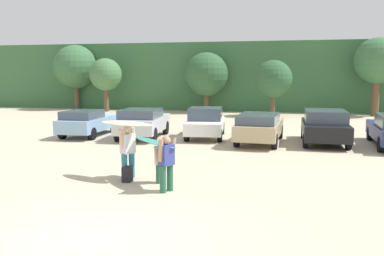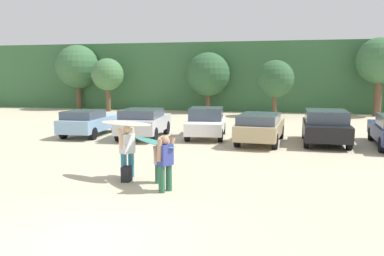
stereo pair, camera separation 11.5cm
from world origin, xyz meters
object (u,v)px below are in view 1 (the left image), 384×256
at_px(parked_car_white, 205,122).
at_px(backpack_dropped, 127,174).
at_px(parked_car_black, 325,126).
at_px(surfboard_cream, 126,123).
at_px(person_companion, 166,160).
at_px(person_adult, 128,149).
at_px(parked_car_sky_blue, 88,122).
at_px(parked_car_tan, 260,127).
at_px(surfboard_teal, 155,142).
at_px(parked_car_silver, 143,122).
at_px(person_child, 161,161).

bearing_deg(parked_car_white, backpack_dropped, 169.67).
relative_size(parked_car_black, surfboard_cream, 2.07).
bearing_deg(person_companion, backpack_dropped, 2.80).
bearing_deg(parked_car_black, person_adult, 141.04).
distance_m(parked_car_sky_blue, parked_car_tan, 8.85).
distance_m(surfboard_cream, surfboard_teal, 1.18).
relative_size(parked_car_silver, parked_car_white, 1.02).
height_order(parked_car_sky_blue, person_adult, person_adult).
relative_size(parked_car_white, parked_car_black, 0.98).
bearing_deg(person_adult, parked_car_white, -65.23).
relative_size(parked_car_silver, surfboard_cream, 2.08).
distance_m(parked_car_silver, person_companion, 9.56).
bearing_deg(parked_car_black, parked_car_white, 84.57).
bearing_deg(surfboard_cream, person_adult, -93.15).
xyz_separation_m(surfboard_cream, backpack_dropped, (0.15, -0.36, -1.48)).
distance_m(person_child, backpack_dropped, 1.10).
xyz_separation_m(parked_car_black, surfboard_cream, (-6.60, -7.84, 0.89)).
height_order(parked_car_tan, surfboard_teal, parked_car_tan).
distance_m(parked_car_black, surfboard_cream, 10.29).
distance_m(person_companion, surfboard_teal, 1.02).
height_order(parked_car_sky_blue, surfboard_teal, parked_car_sky_blue).
height_order(parked_car_white, person_child, parked_car_white).
bearing_deg(parked_car_tan, parked_car_sky_blue, 91.87).
xyz_separation_m(parked_car_white, parked_car_black, (5.70, -0.67, 0.05)).
xyz_separation_m(person_companion, surfboard_cream, (-1.58, 1.11, 0.84)).
relative_size(parked_car_white, person_companion, 2.64).
height_order(person_adult, surfboard_cream, surfboard_cream).
relative_size(parked_car_tan, person_companion, 3.03).
bearing_deg(parked_car_white, parked_car_sky_blue, 91.26).
bearing_deg(person_companion, parked_car_white, -55.27).
xyz_separation_m(person_adult, surfboard_cream, (-0.02, -0.05, 0.79)).
bearing_deg(parked_car_silver, parked_car_tan, -96.77).
distance_m(parked_car_black, surfboard_teal, 9.91).
xyz_separation_m(parked_car_white, surfboard_teal, (0.11, -8.85, 0.45)).
xyz_separation_m(parked_car_silver, surfboard_teal, (3.17, -8.02, 0.41)).
height_order(parked_car_silver, surfboard_cream, surfboard_cream).
relative_size(parked_car_silver, surfboard_teal, 1.97).
distance_m(person_child, surfboard_teal, 0.58).
xyz_separation_m(parked_car_white, surfboard_cream, (-0.91, -8.51, 0.94)).
bearing_deg(parked_car_tan, person_companion, 170.73).
bearing_deg(surfboard_cream, parked_car_tan, -96.99).
xyz_separation_m(parked_car_silver, person_adult, (2.17, -7.63, 0.11)).
xyz_separation_m(parked_car_white, person_adult, (-0.88, -8.45, 0.15)).
distance_m(parked_car_sky_blue, surfboard_cream, 9.40).
height_order(parked_car_tan, backpack_dropped, parked_car_tan).
relative_size(parked_car_tan, person_child, 3.99).
bearing_deg(backpack_dropped, surfboard_teal, 1.30).
bearing_deg(person_child, surfboard_cream, 17.32).
distance_m(parked_car_silver, parked_car_tan, 5.83).
xyz_separation_m(person_companion, surfboard_teal, (-0.56, 0.78, 0.35)).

